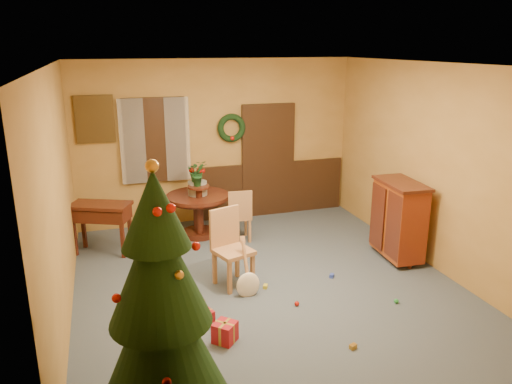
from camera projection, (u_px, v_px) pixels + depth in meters
name	position (u px, v px, depth m)	size (l,w,h in m)	color
room_envelope	(229.00, 160.00, 9.04)	(5.50, 5.50, 5.50)	#394553
dining_table	(198.00, 207.00, 8.35)	(1.06, 1.06, 0.73)	black
urn	(198.00, 188.00, 8.25)	(0.31, 0.31, 0.23)	slate
centerpiece_plant	(197.00, 171.00, 8.17)	(0.32, 0.28, 0.36)	#1E4C23
chair_near	(230.00, 244.00, 6.67)	(0.58, 0.58, 1.05)	olive
chair_far	(239.00, 214.00, 8.12)	(0.42, 0.42, 0.89)	olive
guitar	(248.00, 270.00, 6.37)	(0.31, 0.15, 0.73)	white
plant_stand	(199.00, 206.00, 8.21)	(0.36, 0.36, 0.92)	black
stand_plant	(198.00, 175.00, 8.06)	(0.20, 0.17, 0.37)	#19471E
christmas_tree	(161.00, 310.00, 3.96)	(1.13, 1.13, 2.33)	#382111
writing_desk	(101.00, 216.00, 7.64)	(1.01, 0.78, 0.80)	black
sideboard	(399.00, 218.00, 7.41)	(0.55, 0.97, 1.21)	#5F120A
gift_b	(225.00, 332.00, 5.45)	(0.32, 0.32, 0.23)	#AA161E
gift_c	(192.00, 305.00, 6.10)	(0.30, 0.26, 0.14)	brown
gift_d	(198.00, 319.00, 5.79)	(0.41, 0.28, 0.14)	#AA161E
toy_a	(332.00, 276.00, 6.97)	(0.08, 0.05, 0.05)	#2940B3
toy_b	(396.00, 301.00, 6.27)	(0.06, 0.06, 0.06)	#248537
toy_c	(265.00, 286.00, 6.66)	(0.08, 0.05, 0.05)	gold
toy_d	(297.00, 304.00, 6.21)	(0.06, 0.06, 0.06)	red
toy_e	(353.00, 346.00, 5.34)	(0.08, 0.05, 0.05)	gold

